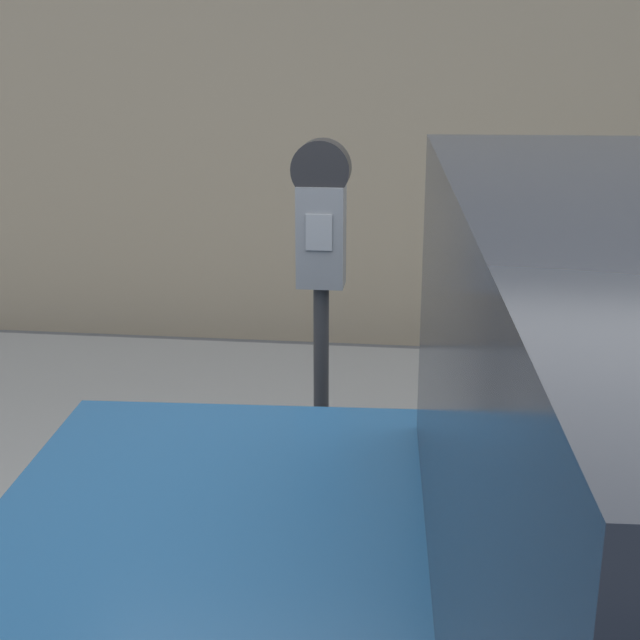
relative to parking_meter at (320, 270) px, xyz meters
The scene contains 2 objects.
sidewalk 1.72m from the parking_meter, 73.38° to the left, with size 24.00×2.80×0.13m.
parking_meter is the anchor object (origin of this frame).
Camera 1 is at (0.00, -1.88, 2.05)m, focal length 50.00 mm.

